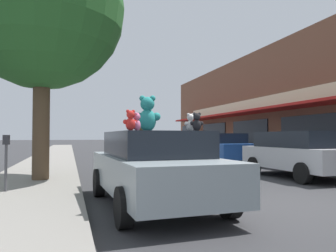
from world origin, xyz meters
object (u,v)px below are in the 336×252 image
(teddy_bear_pink, at_px, (137,122))
(teddy_bear_brown, at_px, (142,124))
(plush_art_car, at_px, (154,166))
(parking_meter, at_px, (6,155))
(parked_car_far_right, at_px, (220,147))
(teddy_bear_white, at_px, (190,123))
(teddy_bear_black, at_px, (197,122))
(parked_car_far_center, at_px, (300,153))
(street_tree, at_px, (43,8))
(teddy_bear_giant, at_px, (147,114))
(teddy_bear_red, at_px, (130,121))

(teddy_bear_pink, height_order, teddy_bear_brown, teddy_bear_brown)
(plush_art_car, bearing_deg, parking_meter, 145.44)
(teddy_bear_pink, height_order, parked_car_far_right, teddy_bear_pink)
(plush_art_car, xyz_separation_m, teddy_bear_white, (0.56, -0.57, 0.85))
(teddy_bear_brown, height_order, parked_car_far_right, teddy_bear_brown)
(plush_art_car, relative_size, teddy_bear_white, 13.36)
(plush_art_car, bearing_deg, teddy_bear_black, -56.35)
(teddy_bear_black, distance_m, teddy_bear_brown, 1.63)
(parked_car_far_center, relative_size, street_tree, 0.56)
(plush_art_car, distance_m, parked_car_far_right, 10.61)
(teddy_bear_brown, height_order, parked_car_far_center, teddy_bear_brown)
(parked_car_far_center, bearing_deg, teddy_bear_black, -144.34)
(teddy_bear_giant, distance_m, teddy_bear_white, 1.04)
(teddy_bear_black, distance_m, teddy_bear_white, 0.24)
(teddy_bear_giant, distance_m, teddy_bear_red, 1.21)
(teddy_bear_black, height_order, parked_car_far_center, teddy_bear_black)
(teddy_bear_giant, relative_size, parked_car_far_right, 0.16)
(parking_meter, bearing_deg, teddy_bear_white, -34.38)
(teddy_bear_red, height_order, parked_car_far_center, teddy_bear_red)
(teddy_bear_giant, height_order, parked_car_far_right, teddy_bear_giant)
(plush_art_car, height_order, parking_meter, plush_art_car)
(teddy_bear_brown, relative_size, parked_car_far_center, 0.08)
(plush_art_car, bearing_deg, teddy_bear_giant, 106.51)
(teddy_bear_white, relative_size, teddy_bear_pink, 1.08)
(plush_art_car, bearing_deg, teddy_bear_red, -129.20)
(teddy_bear_white, distance_m, teddy_bear_brown, 1.40)
(teddy_bear_red, distance_m, parking_meter, 3.64)
(street_tree, bearing_deg, teddy_bear_red, -69.19)
(teddy_bear_red, xyz_separation_m, street_tree, (-1.78, 4.67, 3.48))
(teddy_bear_black, distance_m, teddy_bear_pink, 1.09)
(teddy_bear_black, relative_size, teddy_bear_pink, 1.07)
(teddy_bear_black, relative_size, teddy_bear_red, 0.95)
(teddy_bear_giant, bearing_deg, street_tree, -41.43)
(teddy_bear_pink, relative_size, teddy_bear_brown, 0.91)
(street_tree, bearing_deg, teddy_bear_giant, -57.25)
(teddy_bear_brown, bearing_deg, parking_meter, 43.22)
(teddy_bear_giant, relative_size, teddy_bear_red, 2.09)
(teddy_bear_giant, distance_m, parked_car_far_center, 6.46)
(parked_car_far_center, bearing_deg, teddy_bear_brown, -159.18)
(teddy_bear_white, xyz_separation_m, teddy_bear_pink, (-1.06, -0.20, -0.01))
(parked_car_far_right, distance_m, street_tree, 10.52)
(teddy_bear_white, bearing_deg, teddy_bear_pink, -5.31)
(plush_art_car, height_order, teddy_bear_pink, teddy_bear_pink)
(teddy_bear_white, bearing_deg, teddy_bear_red, -3.23)
(teddy_bear_giant, xyz_separation_m, teddy_bear_black, (0.67, -1.03, -0.20))
(teddy_bear_giant, xyz_separation_m, parked_car_far_right, (5.81, 8.70, -1.01))
(street_tree, relative_size, parking_meter, 5.82)
(plush_art_car, xyz_separation_m, teddy_bear_black, (0.59, -0.80, 0.85))
(teddy_bear_black, bearing_deg, teddy_bear_pink, 8.20)
(teddy_bear_giant, bearing_deg, teddy_bear_white, 144.36)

